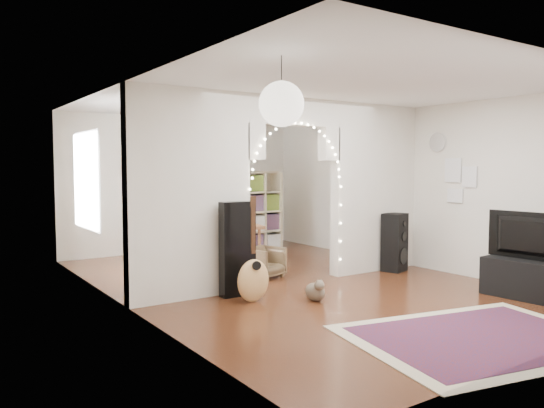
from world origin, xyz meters
TOP-DOWN VIEW (x-y plane):
  - floor at (0.00, 0.00)m, footprint 7.50×7.50m
  - ceiling at (0.00, 0.00)m, footprint 5.00×7.50m
  - wall_back at (0.00, 3.75)m, footprint 5.00×0.02m
  - wall_left at (-2.50, 0.00)m, footprint 0.02×7.50m
  - wall_right at (2.50, 0.00)m, footprint 0.02×7.50m
  - divider_wall at (0.00, 0.00)m, footprint 5.00×0.20m
  - fairy_lights at (0.00, -0.13)m, footprint 1.64×0.04m
  - window at (-2.47, 1.80)m, footprint 0.04×1.20m
  - wall_clock at (2.48, -0.60)m, footprint 0.03×0.31m
  - picture_frames at (2.48, -1.00)m, footprint 0.02×0.50m
  - paper_lantern at (-1.90, -2.40)m, footprint 0.40×0.40m
  - ceiling_fan at (0.00, 2.00)m, footprint 1.10×1.10m
  - area_rug at (0.02, -3.13)m, footprint 2.87×2.38m
  - guitar_case at (-1.09, -0.25)m, footprint 0.48×0.16m
  - acoustic_guitar at (-1.09, -0.65)m, footprint 0.48×0.28m
  - tabby_cat at (-0.41, -1.05)m, footprint 0.28×0.48m
  - floor_speaker at (1.88, -0.25)m, footprint 0.45×0.41m
  - media_console at (1.91, -2.45)m, footprint 0.48×1.03m
  - tv at (1.91, -2.45)m, footprint 0.22×1.08m
  - bookcase at (0.82, 2.71)m, footprint 1.62×0.74m
  - dining_table at (-0.46, 1.31)m, footprint 1.34×1.02m
  - flower_vase at (-0.46, 1.31)m, footprint 0.22×0.22m
  - dining_chair_left at (-0.15, 0.52)m, footprint 0.64×0.65m
  - dining_chair_right at (0.24, 2.94)m, footprint 0.62×0.62m

SIDE VIEW (x-z plane):
  - floor at x=0.00m, z-range 0.00..0.00m
  - area_rug at x=0.02m, z-range 0.00..0.02m
  - tabby_cat at x=-0.41m, z-range -0.03..0.29m
  - dining_chair_right at x=0.24m, z-range 0.00..0.44m
  - dining_chair_left at x=-0.15m, z-range 0.00..0.47m
  - media_console at x=1.91m, z-range 0.00..0.50m
  - floor_speaker at x=1.88m, z-range 0.00..0.95m
  - acoustic_guitar at x=-1.09m, z-range -0.07..1.06m
  - guitar_case at x=-1.09m, z-range 0.00..1.25m
  - dining_table at x=-0.46m, z-range 0.30..1.06m
  - bookcase at x=0.82m, z-range 0.00..1.61m
  - tv at x=1.91m, z-range 0.50..1.12m
  - flower_vase at x=-0.46m, z-range 0.76..0.95m
  - wall_back at x=0.00m, z-range 0.00..2.70m
  - wall_left at x=-2.50m, z-range 0.00..2.70m
  - wall_right at x=2.50m, z-range 0.00..2.70m
  - divider_wall at x=0.00m, z-range 0.07..2.77m
  - window at x=-2.47m, z-range 0.80..2.20m
  - picture_frames at x=2.48m, z-range 1.15..1.85m
  - fairy_lights at x=0.00m, z-range 0.75..2.35m
  - wall_clock at x=2.48m, z-range 1.95..2.25m
  - paper_lantern at x=-1.90m, z-range 2.05..2.45m
  - ceiling_fan at x=0.00m, z-range 2.25..2.55m
  - ceiling at x=0.00m, z-range 2.69..2.71m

